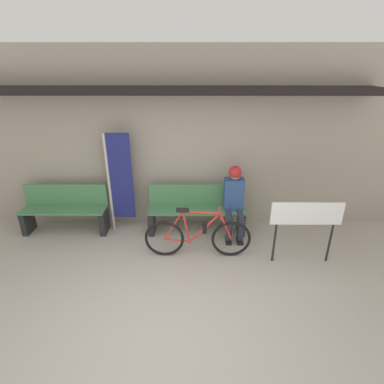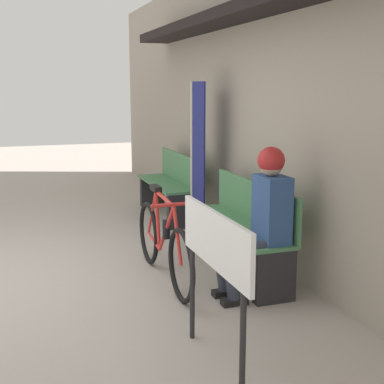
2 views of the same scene
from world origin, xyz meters
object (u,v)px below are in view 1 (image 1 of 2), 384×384
at_px(park_bench_far, 65,211).
at_px(signboard, 306,218).
at_px(park_bench_near, 196,211).
at_px(bicycle, 198,237).
at_px(person_seated, 234,197).
at_px(banner_pole, 118,179).

distance_m(park_bench_far, signboard, 4.16).
height_order(park_bench_near, signboard, signboard).
relative_size(park_bench_near, park_bench_far, 1.15).
bearing_deg(park_bench_near, bicycle, -88.90).
xyz_separation_m(person_seated, banner_pole, (-2.05, 0.15, 0.27)).
height_order(park_bench_far, signboard, signboard).
xyz_separation_m(park_bench_far, signboard, (4.04, -0.91, 0.37)).
distance_m(person_seated, signboard, 1.27).
relative_size(banner_pole, signboard, 1.71).
xyz_separation_m(park_bench_near, signboard, (1.64, -0.92, 0.36)).
relative_size(bicycle, park_bench_far, 1.12).
bearing_deg(banner_pole, person_seated, -4.25).
height_order(park_bench_far, banner_pole, banner_pole).
xyz_separation_m(bicycle, person_seated, (0.64, 0.68, 0.39)).
height_order(park_bench_near, person_seated, person_seated).
height_order(bicycle, park_bench_far, park_bench_far).
bearing_deg(bicycle, park_bench_far, 162.13).
bearing_deg(bicycle, signboard, -4.62).
height_order(park_bench_near, park_bench_far, same).
height_order(park_bench_near, bicycle, park_bench_near).
bearing_deg(banner_pole, bicycle, -30.61).
bearing_deg(park_bench_near, banner_pole, 178.01).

